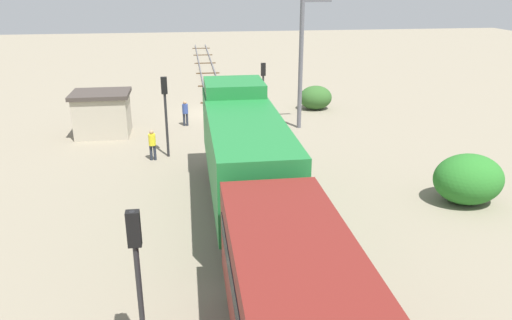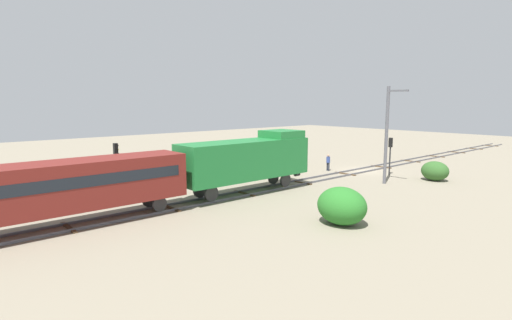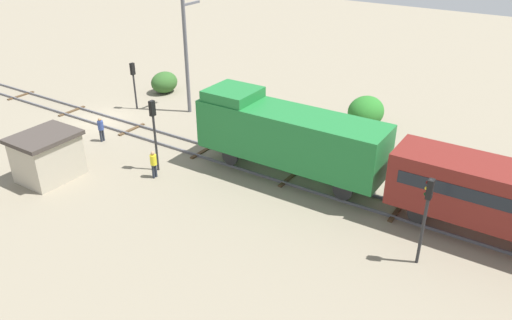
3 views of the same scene
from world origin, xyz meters
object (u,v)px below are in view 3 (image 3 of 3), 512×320
at_px(traffic_signal_far, 427,206).
at_px(catenary_mast, 187,55).
at_px(traffic_signal_near, 133,77).
at_px(relay_hut, 47,156).
at_px(traffic_signal_mid, 154,123).
at_px(worker_by_signal, 154,162).
at_px(locomotive, 287,134).
at_px(worker_near_track, 101,128).

bearing_deg(traffic_signal_far, catenary_mast, -113.09).
bearing_deg(catenary_mast, traffic_signal_near, -64.35).
bearing_deg(relay_hut, catenary_mast, 179.43).
bearing_deg(traffic_signal_near, traffic_signal_mid, 51.78).
bearing_deg(catenary_mast, relay_hut, -0.57).
relative_size(traffic_signal_mid, worker_by_signal, 2.60).
xyz_separation_m(worker_by_signal, relay_hut, (3.30, -5.13, 0.40)).
relative_size(locomotive, catenary_mast, 1.38).
height_order(traffic_signal_near, traffic_signal_far, traffic_signal_far).
relative_size(worker_near_track, catenary_mast, 0.20).
height_order(traffic_signal_near, worker_by_signal, traffic_signal_near).
relative_size(traffic_signal_near, relay_hut, 1.05).
bearing_deg(catenary_mast, traffic_signal_mid, 28.06).
relative_size(traffic_signal_near, traffic_signal_mid, 0.83).
bearing_deg(worker_by_signal, catenary_mast, 35.92).
xyz_separation_m(traffic_signal_near, relay_hut, (10.70, 3.75, -1.18)).
bearing_deg(traffic_signal_near, worker_by_signal, 50.17).
xyz_separation_m(traffic_signal_near, worker_by_signal, (7.40, 8.87, -1.58)).
bearing_deg(worker_by_signal, traffic_signal_near, 57.71).
distance_m(traffic_signal_far, worker_near_track, 21.91).
bearing_deg(traffic_signal_near, relay_hut, 19.30).
bearing_deg(worker_by_signal, traffic_signal_far, -80.22).
xyz_separation_m(locomotive, catenary_mast, (-5.06, -11.43, 1.68)).
relative_size(traffic_signal_mid, catenary_mast, 0.53).
bearing_deg(worker_by_signal, worker_near_track, 82.02).
relative_size(worker_by_signal, catenary_mast, 0.20).
height_order(worker_near_track, worker_by_signal, same).
xyz_separation_m(locomotive, traffic_signal_far, (3.60, 8.87, 0.19)).
bearing_deg(traffic_signal_far, traffic_signal_mid, -90.73).
bearing_deg(traffic_signal_mid, locomotive, 116.16).
distance_m(locomotive, relay_hut, 13.85).
height_order(locomotive, worker_by_signal, locomotive).
xyz_separation_m(traffic_signal_mid, worker_near_track, (-1.00, -5.99, -2.07)).
distance_m(traffic_signal_mid, worker_near_track, 6.42).
height_order(locomotive, catenary_mast, catenary_mast).
height_order(traffic_signal_near, worker_near_track, traffic_signal_near).
height_order(traffic_signal_mid, catenary_mast, catenary_mast).
bearing_deg(traffic_signal_mid, worker_near_track, -99.47).
bearing_deg(traffic_signal_far, locomotive, -112.08).
bearing_deg(locomotive, traffic_signal_mid, -63.84).
bearing_deg(locomotive, worker_by_signal, -56.84).
xyz_separation_m(traffic_signal_far, worker_by_signal, (0.60, -15.30, -1.97)).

